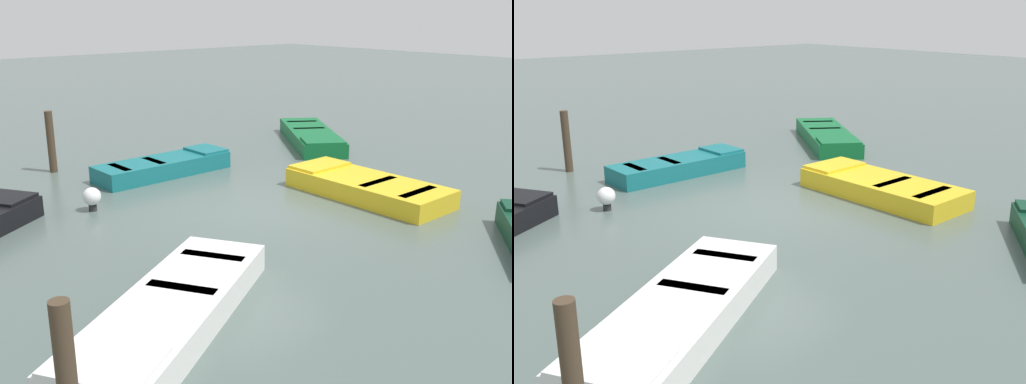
# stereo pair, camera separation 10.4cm
# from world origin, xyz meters

# --- Properties ---
(ground_plane) EXTENTS (80.00, 80.00, 0.00)m
(ground_plane) POSITION_xyz_m (0.00, 0.00, 0.00)
(ground_plane) COLOR #4C5B56
(rowboat_yellow) EXTENTS (1.44, 3.55, 0.46)m
(rowboat_yellow) POSITION_xyz_m (-2.32, 0.94, 0.22)
(rowboat_yellow) COLOR gold
(rowboat_yellow) RESTS_ON ground_plane
(rowboat_white) EXTENTS (4.06, 3.12, 0.46)m
(rowboat_white) POSITION_xyz_m (3.89, 2.80, 0.22)
(rowboat_white) COLOR silver
(rowboat_white) RESTS_ON ground_plane
(rowboat_teal) EXTENTS (3.35, 1.09, 0.46)m
(rowboat_teal) POSITION_xyz_m (-0.02, -3.39, 0.22)
(rowboat_teal) COLOR #14666B
(rowboat_teal) RESTS_ON ground_plane
(rowboat_green) EXTENTS (3.33, 4.08, 0.46)m
(rowboat_green) POSITION_xyz_m (-5.20, -3.44, 0.22)
(rowboat_green) COLOR #0F602D
(rowboat_green) RESTS_ON ground_plane
(mooring_piling_near_left) EXTENTS (0.19, 0.19, 1.51)m
(mooring_piling_near_left) POSITION_xyz_m (1.89, -5.41, 0.75)
(mooring_piling_near_left) COLOR #423323
(mooring_piling_near_left) RESTS_ON ground_plane
(marker_buoy) EXTENTS (0.36, 0.36, 0.48)m
(marker_buoy) POSITION_xyz_m (2.53, -2.05, 0.29)
(marker_buoy) COLOR #262626
(marker_buoy) RESTS_ON ground_plane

